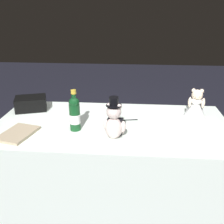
% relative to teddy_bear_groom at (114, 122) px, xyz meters
% --- Properties ---
extents(ground_plane, '(12.00, 12.00, 0.00)m').
position_rel_teddy_bear_groom_xyz_m(ground_plane, '(0.03, -0.23, -0.89)').
color(ground_plane, black).
extents(reception_table, '(1.84, 0.92, 0.77)m').
position_rel_teddy_bear_groom_xyz_m(reception_table, '(0.03, -0.23, -0.51)').
color(reception_table, white).
rests_on(reception_table, ground_plane).
extents(teddy_bear_groom, '(0.16, 0.15, 0.30)m').
position_rel_teddy_bear_groom_xyz_m(teddy_bear_groom, '(0.00, 0.00, 0.00)').
color(teddy_bear_groom, silver).
rests_on(teddy_bear_groom, reception_table).
extents(teddy_bear_bride, '(0.19, 0.23, 0.24)m').
position_rel_teddy_bear_groom_xyz_m(teddy_bear_bride, '(-0.64, -0.43, -0.02)').
color(teddy_bear_bride, white).
rests_on(teddy_bear_bride, reception_table).
extents(champagne_bottle, '(0.08, 0.08, 0.31)m').
position_rel_teddy_bear_groom_xyz_m(champagne_bottle, '(0.30, -0.10, 0.01)').
color(champagne_bottle, '#13441F').
rests_on(champagne_bottle, reception_table).
extents(signing_pen, '(0.14, 0.03, 0.01)m').
position_rel_teddy_bear_groom_xyz_m(signing_pen, '(-0.10, -0.30, -0.12)').
color(signing_pen, black).
rests_on(signing_pen, reception_table).
extents(gift_case_black, '(0.31, 0.26, 0.12)m').
position_rel_teddy_bear_groom_xyz_m(gift_case_black, '(0.77, -0.47, -0.06)').
color(gift_case_black, black).
rests_on(gift_case_black, reception_table).
extents(guestbook, '(0.26, 0.32, 0.02)m').
position_rel_teddy_bear_groom_xyz_m(guestbook, '(0.69, 0.02, -0.11)').
color(guestbook, tan).
rests_on(guestbook, reception_table).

